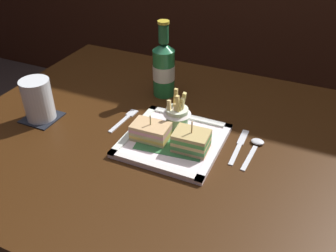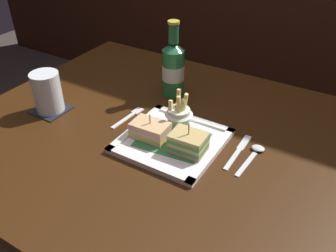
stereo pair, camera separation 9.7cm
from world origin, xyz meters
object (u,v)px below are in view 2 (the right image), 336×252
at_px(square_plate, 172,141).
at_px(beer_bottle, 173,68).
at_px(sandwich_half_right, 188,143).
at_px(water_glass, 48,94).
at_px(fries_cup, 179,114).
at_px(dining_table, 164,172).
at_px(sandwich_half_left, 150,130).
at_px(fork, 129,116).
at_px(knife, 239,150).
at_px(spoon, 255,153).

height_order(square_plate, beer_bottle, beer_bottle).
xyz_separation_m(sandwich_half_right, water_glass, (-0.46, -0.03, 0.02)).
distance_m(fries_cup, beer_bottle, 0.21).
height_order(square_plate, water_glass, water_glass).
xyz_separation_m(dining_table, water_glass, (-0.36, -0.08, 0.20)).
xyz_separation_m(sandwich_half_left, beer_bottle, (-0.08, 0.25, 0.06)).
distance_m(sandwich_half_right, fork, 0.25).
relative_size(square_plate, sandwich_half_right, 2.77).
xyz_separation_m(water_glass, fork, (0.23, 0.10, -0.05)).
relative_size(sandwich_half_right, water_glass, 0.76).
bearing_deg(knife, fork, -177.40).
bearing_deg(spoon, knife, -168.64).
height_order(sandwich_half_right, knife, sandwich_half_right).
height_order(fries_cup, beer_bottle, beer_bottle).
distance_m(beer_bottle, water_glass, 0.39).
bearing_deg(beer_bottle, dining_table, -65.94).
xyz_separation_m(sandwich_half_right, beer_bottle, (-0.19, 0.25, 0.06)).
distance_m(sandwich_half_left, beer_bottle, 0.27).
relative_size(sandwich_half_left, beer_bottle, 0.41).
bearing_deg(fries_cup, water_glass, -163.99).
height_order(fries_cup, knife, fries_cup).
height_order(sandwich_half_left, fries_cup, fries_cup).
bearing_deg(dining_table, fries_cup, 51.81).
relative_size(sandwich_half_right, fork, 0.69).
xyz_separation_m(fries_cup, fork, (-0.16, -0.02, -0.05)).
bearing_deg(fries_cup, beer_bottle, 124.86).
bearing_deg(sandwich_half_right, knife, 36.28).
bearing_deg(spoon, beer_bottle, 154.30).
bearing_deg(dining_table, knife, 9.33).
height_order(beer_bottle, fork, beer_bottle).
xyz_separation_m(sandwich_half_left, spoon, (0.27, 0.09, -0.03)).
distance_m(square_plate, fries_cup, 0.08).
height_order(water_glass, spoon, water_glass).
height_order(sandwich_half_right, beer_bottle, beer_bottle).
bearing_deg(sandwich_half_left, sandwich_half_right, -0.00).
bearing_deg(sandwich_half_right, spoon, 30.55).
height_order(square_plate, fries_cup, fries_cup).
xyz_separation_m(knife, spoon, (0.04, 0.01, 0.00)).
bearing_deg(dining_table, sandwich_half_left, -107.89).
distance_m(dining_table, square_plate, 0.16).
distance_m(sandwich_half_left, fries_cup, 0.09).
bearing_deg(fries_cup, square_plate, -75.67).
relative_size(square_plate, spoon, 1.82).
height_order(sandwich_half_left, beer_bottle, beer_bottle).
relative_size(water_glass, knife, 0.75).
relative_size(beer_bottle, fork, 1.83).
xyz_separation_m(square_plate, fries_cup, (-0.02, 0.06, 0.05)).
height_order(fries_cup, fork, fries_cup).
xyz_separation_m(sandwich_half_left, fries_cup, (0.04, 0.08, 0.02)).
bearing_deg(fries_cup, fork, -174.29).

